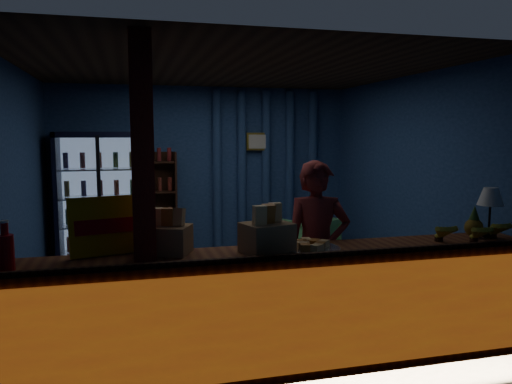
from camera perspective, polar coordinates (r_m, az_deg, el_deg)
ground at (r=6.00m, az=-2.67°, el=-11.51°), size 4.60×4.60×0.00m
room_walls at (r=5.71m, az=-2.75°, el=3.63°), size 4.60×4.60×4.60m
counter at (r=4.09m, az=2.89°, el=-13.25°), size 4.40×0.57×0.99m
support_post at (r=3.73m, az=-12.68°, el=-2.30°), size 0.16×0.16×2.60m
beverage_cooler at (r=7.57m, az=-17.31°, el=-0.75°), size 1.20×0.62×1.90m
bottle_shelf at (r=7.73m, az=-10.92°, el=-1.46°), size 0.50×0.28×1.60m
curtain_folds at (r=8.04m, az=1.16°, el=2.59°), size 1.74×0.14×2.50m
framed_picture at (r=7.94m, az=0.20°, el=5.79°), size 0.36×0.04×0.28m
shopkeeper at (r=4.57m, az=6.97°, el=-6.70°), size 0.66×0.51×1.63m
green_chair at (r=7.47m, az=5.95°, el=-5.29°), size 0.95×0.96×0.65m
side_table at (r=7.60m, az=5.12°, el=-5.77°), size 0.62×0.53×0.57m
yellow_sign at (r=3.97m, az=-16.65°, el=-3.71°), size 0.57×0.25×0.45m
snack_box_left at (r=3.88m, az=1.25°, el=-4.99°), size 0.43×0.38×0.38m
snack_box_centre at (r=3.93m, az=-10.06°, el=-5.12°), size 0.41×0.38×0.35m
pastry_tray at (r=4.00m, az=6.34°, el=-6.31°), size 0.47×0.47×0.08m
banana_bunches at (r=4.75m, az=24.89°, el=-4.08°), size 1.06×0.30×0.17m
table_lamp at (r=4.90m, az=25.23°, el=-0.68°), size 0.23×0.23×0.45m
pineapple at (r=4.86m, az=23.64°, el=-3.43°), size 0.16×0.16×0.28m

